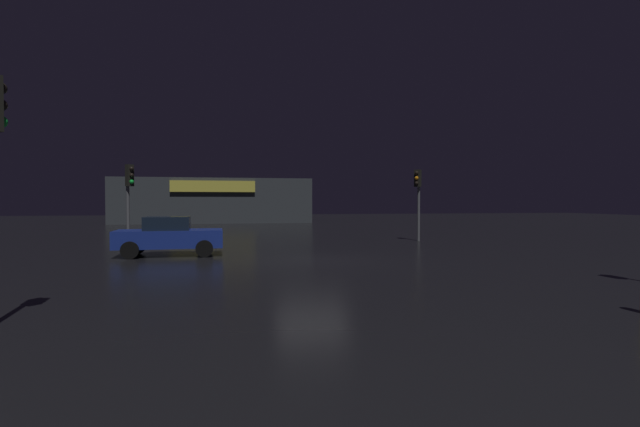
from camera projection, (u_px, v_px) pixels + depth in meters
ground_plane at (312, 261)px, 16.71m from camera, size 120.00×120.00×0.00m
store_building at (214, 201)px, 47.56m from camera, size 18.96×6.83×4.35m
traffic_signal_main at (418, 190)px, 24.98m from camera, size 0.42×0.42×3.78m
traffic_signal_cross_right at (129, 189)px, 22.48m from camera, size 0.42×0.42×3.86m
car_near at (169, 236)px, 18.25m from camera, size 4.01×1.97×1.51m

